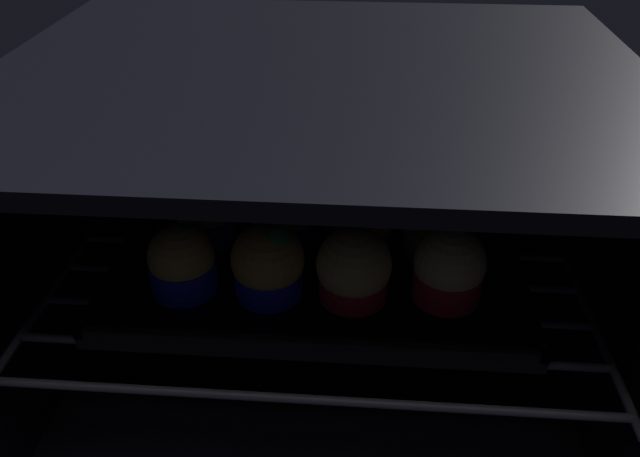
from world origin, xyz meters
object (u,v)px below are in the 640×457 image
(muffin_row1_col3, at_px, (436,224))
(muffin_row2_col0, at_px, (218,176))
(muffin_row1_col0, at_px, (207,213))
(muffin_row2_col1, at_px, (292,177))
(muffin_row0_col2, at_px, (354,269))
(muffin_row2_col2, at_px, (361,181))
(baking_tray, at_px, (320,247))
(muffin_row1_col2, at_px, (362,222))
(muffin_row2_col3, at_px, (432,179))
(muffin_row0_col3, at_px, (449,268))
(muffin_row0_col0, at_px, (182,262))
(muffin_row1_col1, at_px, (282,215))
(muffin_row0_col1, at_px, (268,264))

(muffin_row1_col3, height_order, muffin_row2_col0, muffin_row1_col3)
(muffin_row1_col0, xyz_separation_m, muffin_row1_col3, (0.25, -0.01, 0.00))
(muffin_row1_col3, relative_size, muffin_row2_col1, 0.96)
(muffin_row0_col2, relative_size, muffin_row2_col2, 0.99)
(baking_tray, bearing_deg, muffin_row2_col1, 115.45)
(muffin_row1_col2, xyz_separation_m, muffin_row1_col3, (0.08, -0.00, 0.00))
(muffin_row1_col0, bearing_deg, muffin_row2_col3, 18.00)
(muffin_row1_col0, distance_m, muffin_row2_col0, 0.08)
(muffin_row0_col3, xyz_separation_m, muffin_row2_col0, (-0.26, 0.17, -0.00))
(baking_tray, distance_m, muffin_row2_col3, 0.16)
(baking_tray, height_order, muffin_row1_col3, muffin_row1_col3)
(muffin_row0_col0, relative_size, muffin_row1_col1, 0.94)
(muffin_row1_col1, bearing_deg, muffin_row1_col2, -2.47)
(muffin_row1_col1, xyz_separation_m, muffin_row2_col2, (0.08, 0.08, -0.00))
(muffin_row0_col2, bearing_deg, muffin_row2_col0, 133.98)
(muffin_row2_col3, bearing_deg, muffin_row0_col2, -116.87)
(muffin_row0_col1, distance_m, muffin_row1_col3, 0.19)
(muffin_row1_col1, distance_m, muffin_row2_col3, 0.18)
(muffin_row0_col3, xyz_separation_m, muffin_row2_col1, (-0.17, 0.16, 0.00))
(muffin_row0_col3, distance_m, muffin_row1_col0, 0.27)
(muffin_row1_col3, bearing_deg, muffin_row1_col1, 178.21)
(muffin_row1_col0, bearing_deg, muffin_row2_col2, 26.49)
(muffin_row0_col2, bearing_deg, muffin_row0_col1, -179.42)
(muffin_row0_col3, height_order, muffin_row2_col0, muffin_row0_col3)
(muffin_row2_col2, bearing_deg, muffin_row0_col2, -91.14)
(muffin_row0_col2, relative_size, muffin_row1_col1, 0.97)
(muffin_row0_col1, distance_m, muffin_row1_col0, 0.12)
(muffin_row0_col0, height_order, muffin_row2_col3, muffin_row2_col3)
(muffin_row1_col1, bearing_deg, muffin_row0_col2, -48.01)
(muffin_row0_col3, relative_size, muffin_row1_col1, 1.04)
(muffin_row0_col0, bearing_deg, muffin_row2_col1, 62.90)
(muffin_row0_col0, distance_m, muffin_row0_col1, 0.08)
(muffin_row2_col0, height_order, muffin_row2_col1, muffin_row2_col1)
(muffin_row0_col3, distance_m, muffin_row2_col3, 0.16)
(muffin_row2_col0, bearing_deg, muffin_row2_col3, -0.91)
(muffin_row1_col2, height_order, muffin_row2_col2, muffin_row2_col2)
(muffin_row0_col3, height_order, muffin_row1_col0, muffin_row0_col3)
(muffin_row0_col3, bearing_deg, muffin_row0_col0, -178.74)
(muffin_row0_col0, relative_size, muffin_row1_col3, 0.97)
(baking_tray, bearing_deg, muffin_row1_col0, 178.75)
(muffin_row0_col0, xyz_separation_m, muffin_row0_col3, (0.26, 0.01, 0.00))
(baking_tray, distance_m, muffin_row0_col2, 0.10)
(baking_tray, bearing_deg, muffin_row0_col1, -116.21)
(muffin_row0_col2, height_order, muffin_row2_col0, muffin_row0_col2)
(muffin_row2_col1, relative_size, muffin_row2_col2, 1.03)
(muffin_row1_col3, bearing_deg, muffin_row1_col2, 178.96)
(muffin_row0_col0, bearing_deg, muffin_row1_col1, 45.41)
(muffin_row0_col3, xyz_separation_m, muffin_row1_col1, (-0.17, 0.08, -0.00))
(muffin_row0_col2, xyz_separation_m, muffin_row1_col0, (-0.16, 0.09, -0.00))
(muffin_row1_col0, bearing_deg, baking_tray, -1.25)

